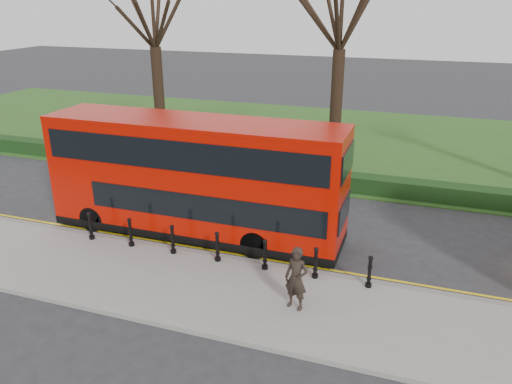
% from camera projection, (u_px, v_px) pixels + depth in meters
% --- Properties ---
extents(ground, '(120.00, 120.00, 0.00)m').
position_uv_depth(ground, '(225.00, 245.00, 17.91)').
color(ground, '#28282B').
rests_on(ground, ground).
extents(pavement, '(60.00, 4.00, 0.15)m').
position_uv_depth(pavement, '(188.00, 286.00, 15.24)').
color(pavement, gray).
rests_on(pavement, ground).
extents(kerb, '(60.00, 0.25, 0.16)m').
position_uv_depth(kerb, '(214.00, 256.00, 17.00)').
color(kerb, slate).
rests_on(kerb, ground).
extents(grass_verge, '(60.00, 18.00, 0.06)m').
position_uv_depth(grass_verge, '(316.00, 139.00, 31.10)').
color(grass_verge, '#2A4F1A').
rests_on(grass_verge, ground).
extents(hedge, '(60.00, 0.90, 0.80)m').
position_uv_depth(hedge, '(279.00, 175.00, 23.75)').
color(hedge, black).
rests_on(hedge, ground).
extents(yellow_line_outer, '(60.00, 0.10, 0.01)m').
position_uv_depth(yellow_line_outer, '(217.00, 254.00, 17.29)').
color(yellow_line_outer, yellow).
rests_on(yellow_line_outer, ground).
extents(yellow_line_inner, '(60.00, 0.10, 0.01)m').
position_uv_depth(yellow_line_inner, '(220.00, 251.00, 17.47)').
color(yellow_line_inner, yellow).
rests_on(yellow_line_inner, ground).
extents(tree_left, '(6.71, 6.71, 10.48)m').
position_uv_depth(tree_left, '(153.00, 11.00, 26.31)').
color(tree_left, black).
rests_on(tree_left, ground).
extents(tree_mid, '(6.93, 6.93, 10.83)m').
position_uv_depth(tree_mid, '(342.00, 7.00, 23.22)').
color(tree_mid, black).
rests_on(tree_mid, ground).
extents(bollard_row, '(10.02, 0.15, 1.00)m').
position_uv_depth(bollard_row, '(217.00, 247.00, 16.39)').
color(bollard_row, black).
rests_on(bollard_row, pavement).
extents(bus_lead, '(10.89, 2.50, 4.33)m').
position_uv_depth(bus_lead, '(195.00, 179.00, 18.05)').
color(bus_lead, '#AD0D01').
rests_on(bus_lead, ground).
extents(pedestrian, '(0.77, 0.60, 1.86)m').
position_uv_depth(pedestrian, '(296.00, 279.00, 13.75)').
color(pedestrian, black).
rests_on(pedestrian, pavement).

